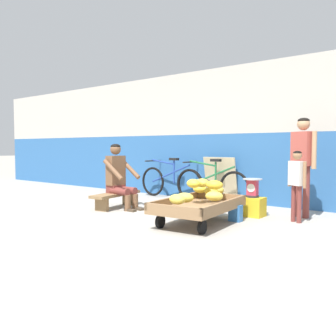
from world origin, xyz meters
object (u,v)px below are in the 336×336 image
Objects in this scene: low_bench at (116,197)px; vendor_seated at (119,176)px; customer_child at (297,178)px; banana_cart at (199,207)px; bicycle_near_left at (170,181)px; customer_adult at (303,156)px; shopping_bag at (236,213)px; weighing_scale at (252,188)px; plastic_crate at (252,207)px; bicycle_far_left at (211,185)px; sign_board at (221,179)px.

low_bench is 0.38m from vendor_seated.
banana_cart is at bearing -137.26° from customer_child.
bicycle_near_left is (0.00, 1.59, 0.15)m from low_bench.
low_bench is at bearing 177.60° from vendor_seated.
shopping_bag is at bearing -126.14° from customer_adult.
bicycle_near_left reaches higher than weighing_scale.
bicycle_near_left is at bearing 89.84° from low_bench.
customer_child is at bearing 33.54° from shopping_bag.
banana_cart reaches higher than low_bench.
banana_cart is 1.06m from plastic_crate.
bicycle_near_left is 1.00× the size of bicycle_far_left.
weighing_scale is (0.00, -0.00, 0.30)m from plastic_crate.
customer_adult is 1.48× the size of customer_child.
customer_adult is at bearing 97.49° from customer_child.
shopping_bag is (-0.72, -0.48, -0.52)m from customer_child.
bicycle_far_left is 2.13m from customer_child.
customer_adult is 0.54m from customer_child.
customer_child is (0.69, -0.03, 0.19)m from weighing_scale.
bicycle_far_left is 1.87× the size of sign_board.
banana_cart is at bearing -109.30° from weighing_scale.
low_bench is at bearing -158.26° from customer_adult.
customer_adult is (0.64, 0.40, 0.50)m from weighing_scale.
vendor_seated is 3.80× the size of weighing_scale.
bicycle_far_left is at bearing 146.84° from plastic_crate.
banana_cart reaches higher than plastic_crate.
weighing_scale is at bearing -42.06° from sign_board.
shopping_bag is (2.15, 0.25, -0.45)m from vendor_seated.
customer_adult is (1.88, -0.41, 0.60)m from bicycle_far_left.
shopping_bag is (2.23, -1.34, -0.23)m from bicycle_near_left.
sign_board is 2.15m from customer_child.
sign_board is at bearing 137.94° from weighing_scale.
plastic_crate is 1.20× the size of weighing_scale.
shopping_bag is at bearing -53.91° from sign_board.
customer_adult is 1.40m from shopping_bag.
sign_board is (-1.16, 1.05, 0.29)m from plastic_crate.
banana_cart reaches higher than shopping_bag.
low_bench is 3.77× the size of weighing_scale.
customer_adult reaches higher than weighing_scale.
customer_adult is at bearing -12.32° from bicycle_far_left.
vendor_seated reaches higher than shopping_bag.
banana_cart is 2.65m from bicycle_near_left.
plastic_crate is 0.22× the size of bicycle_near_left.
customer_child is 4.30× the size of shopping_bag.
bicycle_far_left reaches higher than shopping_bag.
weighing_scale is (2.26, 0.76, 0.25)m from low_bench.
weighing_scale is at bearing -20.19° from bicycle_near_left.
customer_child is (2.96, 0.73, 0.44)m from low_bench.
weighing_scale is 0.90m from customer_adult.
banana_cart is 1.85m from customer_adult.
bicycle_far_left is at bearing 156.48° from customer_child.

